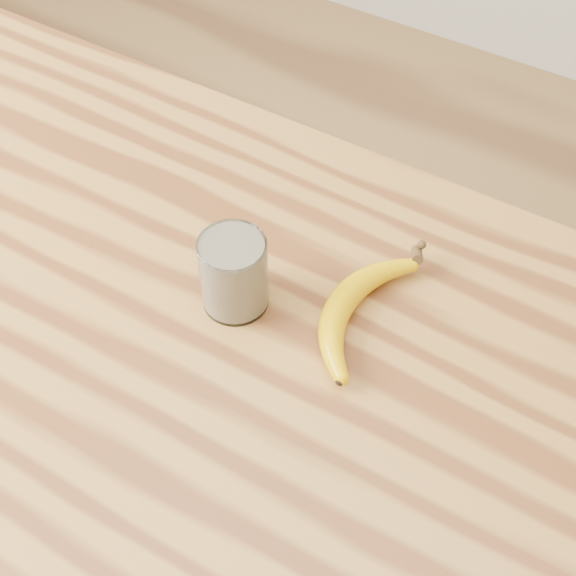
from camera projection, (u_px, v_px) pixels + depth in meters
The scene contains 3 objects.
table at pixel (142, 410), 0.93m from camera, with size 1.20×0.80×0.90m.
smoothie_glass at pixel (234, 273), 0.83m from camera, with size 0.07×0.07×0.09m.
banana at pixel (341, 302), 0.84m from camera, with size 0.09×0.25×0.03m, color #E7B000, non-canonical shape.
Camera 1 is at (0.39, -0.32, 1.58)m, focal length 50.00 mm.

